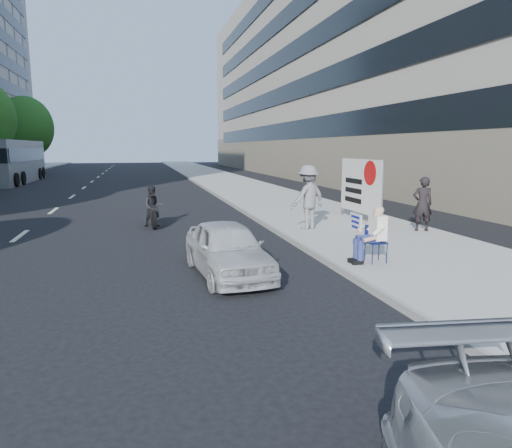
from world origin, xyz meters
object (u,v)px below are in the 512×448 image
object	(u,v)px
seated_protester	(372,231)
protest_banner	(360,186)
motorcycle	(153,208)
bus	(12,162)
jogger	(308,197)
white_sedan_near	(227,249)
pedestrian_woman	(422,204)

from	to	relation	value
seated_protester	protest_banner	world-z (taller)	protest_banner
motorcycle	bus	bearing A→B (deg)	109.05
jogger	protest_banner	bearing A→B (deg)	-178.58
motorcycle	bus	world-z (taller)	bus
jogger	seated_protester	bearing A→B (deg)	65.60
jogger	white_sedan_near	bearing A→B (deg)	28.06
white_sedan_near	bus	xyz separation A→B (m)	(-11.42, 30.32, 1.05)
protest_banner	white_sedan_near	size ratio (longest dim) A/B	0.88
seated_protester	pedestrian_woman	bearing A→B (deg)	42.62
bus	pedestrian_woman	bearing A→B (deg)	-55.96
motorcycle	seated_protester	bearing A→B (deg)	-60.94
pedestrian_woman	bus	world-z (taller)	bus
pedestrian_woman	white_sedan_near	distance (m)	7.42
white_sedan_near	protest_banner	bearing A→B (deg)	37.07
seated_protester	white_sedan_near	distance (m)	3.31
seated_protester	protest_banner	bearing A→B (deg)	65.34
protest_banner	bus	bearing A→B (deg)	124.50
protest_banner	motorcycle	xyz separation A→B (m)	(-7.17, 1.57, -0.76)
seated_protester	pedestrian_woman	size ratio (longest dim) A/B	0.76
jogger	pedestrian_woman	world-z (taller)	jogger
jogger	motorcycle	distance (m)	5.49
seated_protester	bus	xyz separation A→B (m)	(-14.71, 30.61, 0.76)
pedestrian_woman	motorcycle	size ratio (longest dim) A/B	0.84
jogger	bus	world-z (taller)	bus
bus	white_sedan_near	bearing A→B (deg)	-68.97
jogger	motorcycle	size ratio (longest dim) A/B	1.00
pedestrian_woman	white_sedan_near	world-z (taller)	pedestrian_woman
protest_banner	seated_protester	bearing A→B (deg)	-114.66
jogger	bus	bearing A→B (deg)	-82.85
seated_protester	motorcycle	world-z (taller)	seated_protester
jogger	pedestrian_woman	bearing A→B (deg)	137.40
jogger	bus	xyz separation A→B (m)	(-14.86, 26.14, 0.46)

